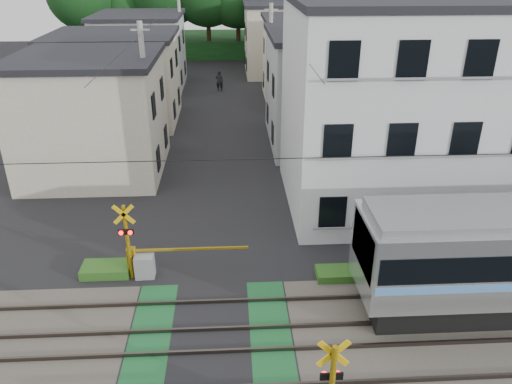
{
  "coord_description": "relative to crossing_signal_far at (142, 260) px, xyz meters",
  "views": [
    {
      "loc": [
        0.77,
        -12.0,
        10.91
      ],
      "look_at": [
        1.7,
        5.0,
        2.73
      ],
      "focal_mm": 35.0,
      "sensor_mm": 36.0,
      "label": 1
    }
  ],
  "objects": [
    {
      "name": "ground",
      "position": [
        2.59,
        -3.65,
        -0.71
      ],
      "size": [
        120.0,
        120.0,
        0.0
      ],
      "primitive_type": "plane",
      "color": "black"
    },
    {
      "name": "track_bed",
      "position": [
        2.59,
        -3.65,
        -0.67
      ],
      "size": [
        120.0,
        120.0,
        0.14
      ],
      "color": "#47423A",
      "rests_on": "ground"
    },
    {
      "name": "crossing_signal_far",
      "position": [
        0.0,
        0.0,
        0.0
      ],
      "size": [
        4.74,
        0.65,
        3.09
      ],
      "color": "yellow",
      "rests_on": "ground"
    },
    {
      "name": "apartment_block",
      "position": [
        11.09,
        5.84,
        3.94
      ],
      "size": [
        10.2,
        8.36,
        9.3
      ],
      "color": "silver",
      "rests_on": "ground"
    },
    {
      "name": "houses_row",
      "position": [
        2.84,
        22.27,
        2.53
      ],
      "size": [
        22.07,
        31.35,
        6.8
      ],
      "color": "beige",
      "rests_on": "ground"
    },
    {
      "name": "tree_hill",
      "position": [
        1.4,
        43.71,
        4.82
      ],
      "size": [
        40.0,
        13.18,
        11.54
      ],
      "color": "#153F16",
      "rests_on": "ground"
    },
    {
      "name": "catenary",
      "position": [
        8.59,
        -3.62,
        2.98
      ],
      "size": [
        60.0,
        5.04,
        7.0
      ],
      "color": "#2D2D33",
      "rests_on": "ground"
    },
    {
      "name": "utility_poles",
      "position": [
        1.53,
        19.35,
        3.37
      ],
      "size": [
        7.9,
        42.0,
        8.0
      ],
      "color": "#A5A5A0",
      "rests_on": "ground"
    },
    {
      "name": "pedestrian",
      "position": [
        2.54,
        27.5,
        0.18
      ],
      "size": [
        0.7,
        0.51,
        1.77
      ],
      "primitive_type": "imported",
      "rotation": [
        0.0,
        0.0,
        3.0
      ],
      "color": "black",
      "rests_on": "ground"
    },
    {
      "name": "weed_patches",
      "position": [
        4.34,
        -3.74,
        -0.53
      ],
      "size": [
        10.25,
        8.8,
        0.4
      ],
      "color": "#2D5E1E",
      "rests_on": "ground"
    }
  ]
}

